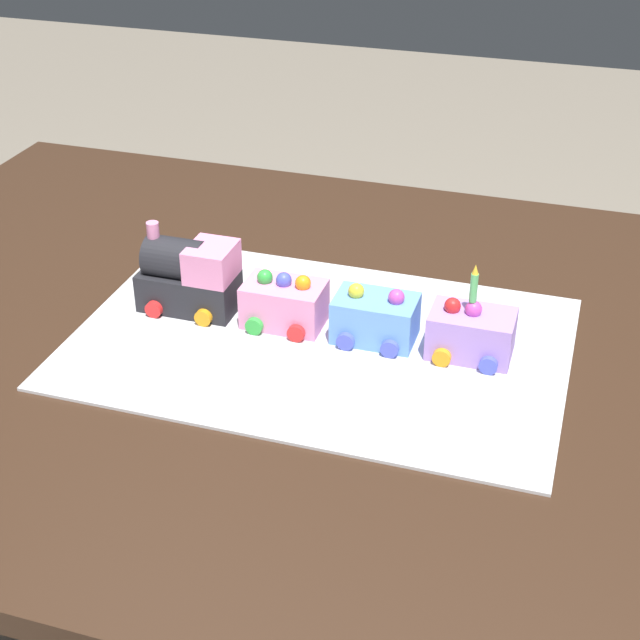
{
  "coord_description": "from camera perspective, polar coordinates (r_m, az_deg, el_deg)",
  "views": [
    {
      "loc": [
        0.31,
        -0.95,
        1.37
      ],
      "look_at": [
        0.02,
        -0.01,
        0.77
      ],
      "focal_mm": 52.96,
      "sensor_mm": 36.0,
      "label": 1
    }
  ],
  "objects": [
    {
      "name": "cake_locomotive",
      "position": [
        1.22,
        -7.92,
        2.66
      ],
      "size": [
        0.14,
        0.08,
        0.12
      ],
      "color": "#232328",
      "rests_on": "cake_board"
    },
    {
      "name": "cake_board",
      "position": [
        1.16,
        0.0,
        -1.35
      ],
      "size": [
        0.6,
        0.4,
        0.0
      ],
      "primitive_type": "cube",
      "color": "silver",
      "rests_on": "dining_table"
    },
    {
      "name": "birthday_candle",
      "position": [
        1.1,
        9.3,
        2.16
      ],
      "size": [
        0.01,
        0.01,
        0.05
      ],
      "color": "#66D872",
      "rests_on": "cake_car_caboose_lavender"
    },
    {
      "name": "cake_car_tanker_sky_blue",
      "position": [
        1.15,
        3.36,
        0.13
      ],
      "size": [
        0.1,
        0.08,
        0.07
      ],
      "color": "#669EEA",
      "rests_on": "cake_board"
    },
    {
      "name": "cake_car_caboose_lavender",
      "position": [
        1.14,
        9.1,
        -0.79
      ],
      "size": [
        0.1,
        0.08,
        0.07
      ],
      "color": "#AD84E0",
      "rests_on": "cake_board"
    },
    {
      "name": "dining_table",
      "position": [
        1.24,
        -0.53,
        -5.17
      ],
      "size": [
        1.4,
        1.0,
        0.74
      ],
      "color": "#382316",
      "rests_on": "ground"
    },
    {
      "name": "cake_car_flatbed_bubblegum",
      "position": [
        1.18,
        -2.17,
        1.04
      ],
      "size": [
        0.1,
        0.08,
        0.07
      ],
      "color": "pink",
      "rests_on": "cake_board"
    }
  ]
}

